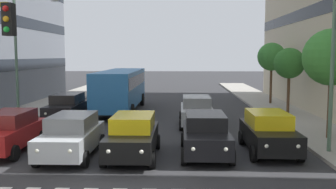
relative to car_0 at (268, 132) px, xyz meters
name	(u,v)px	position (x,y,z in m)	size (l,w,h in m)	color
car_0	(268,132)	(0.00, 0.00, 0.00)	(2.02, 4.44, 1.72)	black
car_1	(205,134)	(2.70, 0.53, 0.00)	(2.02, 4.44, 1.72)	black
car_2	(133,136)	(5.65, 0.98, 0.00)	(2.02, 4.44, 1.72)	black
car_3	(72,135)	(8.13, 0.99, 0.00)	(2.02, 4.44, 1.72)	#B2B7BC
car_4	(8,131)	(11.10, 0.22, 0.00)	(2.02, 4.44, 1.72)	maroon
car_row2_0	(196,111)	(2.80, -6.09, 0.00)	(2.02, 4.44, 1.72)	#B2B7BC
car_row2_1	(67,107)	(10.86, -7.46, 0.00)	(2.02, 4.44, 1.72)	black
bus_behind_traffic	(121,86)	(8.13, -11.86, 0.97)	(2.78, 10.50, 3.00)	#286BAD
street_lamp_left	(323,48)	(-2.02, 0.31, 3.54)	(2.64, 0.28, 7.02)	#4C6B56
street_lamp_right	(23,46)	(13.17, -6.62, 3.80)	(2.83, 0.28, 7.47)	#4C6B56
street_tree_1	(332,57)	(-3.42, -2.33, 3.13)	(2.71, 2.71, 5.23)	#513823
street_tree_2	(289,64)	(-3.68, -10.30, 2.67)	(2.09, 2.09, 4.48)	#513823
street_tree_3	(272,57)	(-3.77, -15.79, 3.10)	(2.31, 2.31, 5.01)	#513823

